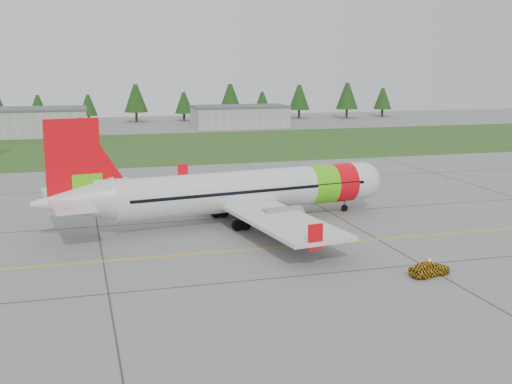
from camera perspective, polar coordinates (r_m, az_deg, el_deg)
name	(u,v)px	position (r m, az deg, el deg)	size (l,w,h in m)	color
ground	(307,275)	(50.21, 4.51, -7.40)	(320.00, 320.00, 0.00)	gray
aircraft	(240,191)	(65.71, -1.44, 0.05)	(37.16, 34.58, 11.29)	silver
follow_me_car	(430,254)	(51.25, 15.22, -5.36)	(1.39, 1.17, 3.44)	#FBAF0D
service_van	(78,154)	(103.20, -15.57, 3.26)	(1.67, 1.58, 4.79)	silver
grass_strip	(163,147)	(128.65, -8.28, 3.99)	(320.00, 50.00, 0.03)	#30561E
taxi_guideline	(275,247)	(57.42, 1.73, -4.95)	(120.00, 0.25, 0.02)	gold
hangar_west	(13,123)	(155.66, -20.80, 5.73)	(32.00, 14.00, 6.00)	#A8A8A3
hangar_east	(240,117)	(168.35, -1.46, 6.68)	(24.00, 12.00, 5.20)	#A8A8A3
treeline	(135,105)	(183.64, -10.69, 7.63)	(160.00, 8.00, 10.00)	#1C3F14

